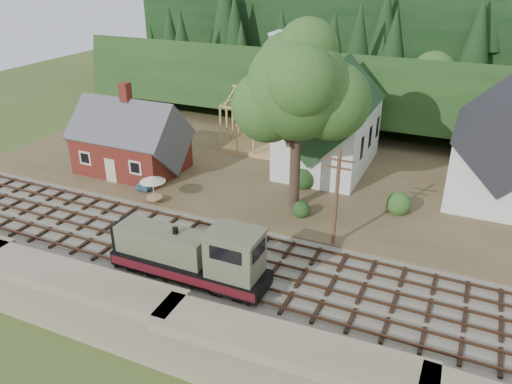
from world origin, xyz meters
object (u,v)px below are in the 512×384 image
at_px(locomotive, 194,256).
at_px(car_blue, 152,180).
at_px(patio_set, 153,180).
at_px(car_green, 100,164).

bearing_deg(locomotive, car_blue, 135.22).
bearing_deg(car_blue, patio_set, -49.58).
bearing_deg(patio_set, car_green, 156.91).
bearing_deg(car_blue, car_green, 173.65).
xyz_separation_m(locomotive, patio_set, (-9.25, 8.50, 0.47)).
xyz_separation_m(car_green, patio_set, (9.55, -4.07, 1.57)).
xyz_separation_m(locomotive, car_green, (-18.80, 12.57, -1.11)).
bearing_deg(car_green, patio_set, -127.49).
bearing_deg(patio_set, locomotive, -42.59).
height_order(car_green, patio_set, patio_set).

